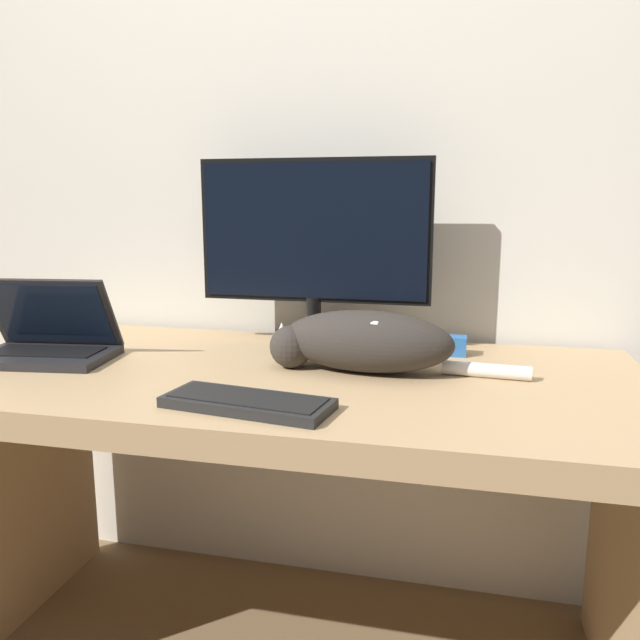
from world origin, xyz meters
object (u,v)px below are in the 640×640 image
Objects in this scene: cat at (362,340)px; monitor at (314,245)px; external_keyboard at (247,402)px; laptop at (46,343)px.

monitor is at bearing 130.75° from cat.
external_keyboard is at bearing -114.30° from cat.
external_keyboard is 0.36m from cat.
external_keyboard is at bearing -28.49° from laptop.
monitor reaches higher than external_keyboard.
monitor reaches higher than laptop.
laptop is 0.58× the size of cat.
external_keyboard is (0.61, -0.24, -0.03)m from laptop.
laptop reaches higher than external_keyboard.
external_keyboard is at bearing -89.59° from monitor.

